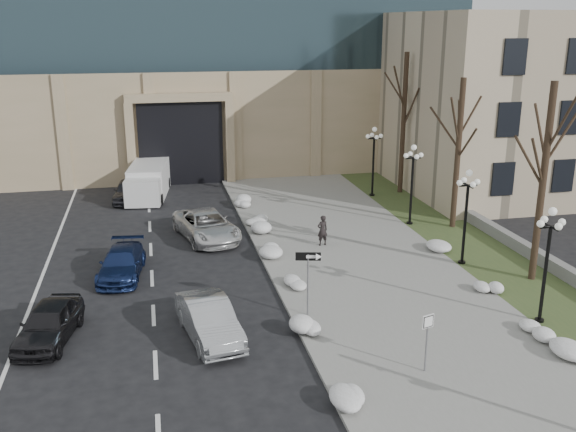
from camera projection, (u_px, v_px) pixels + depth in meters
name	position (u px, v px, depth m)	size (l,w,h in m)	color
sidewalk	(358.00, 261.00, 31.67)	(9.00, 40.00, 0.12)	gray
curb	(269.00, 267.00, 30.74)	(0.30, 40.00, 0.14)	gray
grass_strip	(478.00, 251.00, 33.00)	(4.00, 40.00, 0.10)	#384C26
stone_wall	(494.00, 231.00, 35.20)	(0.50, 30.00, 0.70)	gray
classical_building	(542.00, 98.00, 46.80)	(22.00, 18.12, 12.00)	#C4B393
car_a	(49.00, 323.00, 23.63)	(1.70, 4.22, 1.44)	black
car_b	(209.00, 320.00, 23.83)	(1.58, 4.54, 1.50)	#A5A8AC
car_c	(122.00, 263.00, 29.67)	(1.83, 4.50, 1.31)	navy
car_d	(207.00, 225.00, 34.82)	(2.52, 5.47, 1.52)	silver
car_e	(128.00, 191.00, 42.22)	(1.68, 4.18, 1.42)	#313137
pedestrian	(322.00, 230.00, 33.46)	(0.59, 0.39, 1.62)	black
box_truck	(148.00, 181.00, 43.35)	(3.14, 6.86, 2.10)	silver
one_way_sign	(312.00, 264.00, 25.03)	(1.03, 0.43, 2.78)	slate
keep_sign	(427.00, 331.00, 21.11)	(0.46, 0.18, 2.19)	slate
snow_clump_b	(348.00, 394.00, 19.86)	(1.10, 1.60, 0.36)	white
snow_clump_c	(307.00, 328.00, 24.16)	(1.10, 1.60, 0.36)	white
snow_clump_d	(290.00, 284.00, 28.27)	(1.10, 1.60, 0.36)	white
snow_clump_e	(271.00, 250.00, 32.37)	(1.10, 1.60, 0.36)	white
snow_clump_f	(257.00, 221.00, 37.18)	(1.10, 1.60, 0.36)	white
snow_clump_g	(241.00, 204.00, 40.71)	(1.10, 1.60, 0.36)	white
snow_clump_h	(574.00, 355.00, 22.19)	(1.10, 1.60, 0.36)	white
snow_clump_i	(487.00, 289.00, 27.71)	(1.10, 1.60, 0.36)	white
snow_clump_j	(431.00, 246.00, 33.06)	(1.10, 1.60, 0.36)	white
snow_clump_k	(259.00, 230.00, 35.55)	(1.10, 1.60, 0.36)	white
snow_clump_l	(530.00, 332.00, 23.88)	(1.10, 1.60, 0.36)	white
lamppost_a	(548.00, 250.00, 24.30)	(1.18, 1.18, 4.76)	black
lamppost_b	(467.00, 204.00, 30.38)	(1.18, 1.18, 4.76)	black
lamppost_c	(412.00, 174.00, 36.45)	(1.18, 1.18, 4.76)	black
lamppost_d	(374.00, 152.00, 42.53)	(1.18, 1.18, 4.76)	black
tree_near	(546.00, 156.00, 27.69)	(3.20, 3.20, 9.00)	black
tree_mid	(460.00, 133.00, 35.26)	(3.20, 3.20, 8.50)	black
tree_far	(404.00, 104.00, 42.55)	(3.20, 3.20, 9.50)	black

